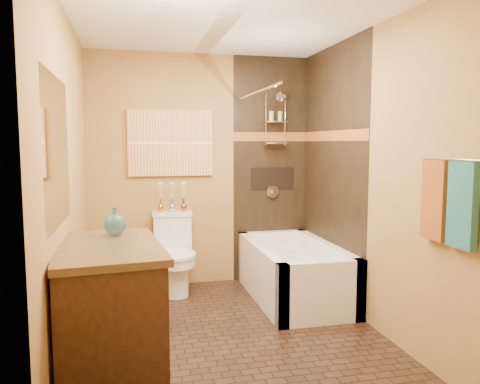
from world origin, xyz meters
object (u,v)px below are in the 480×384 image
object	(u,v)px
toilet	(174,253)
vanity	(108,315)
bathtub	(293,276)
sunset_painting	(171,143)

from	to	relation	value
toilet	vanity	size ratio (longest dim) A/B	0.74
toilet	vanity	xyz separation A→B (m)	(-0.59, -1.79, 0.05)
bathtub	sunset_painting	bearing A→B (deg)	147.52
toilet	vanity	bearing A→B (deg)	-104.30
vanity	toilet	bearing A→B (deg)	66.00
bathtub	toilet	xyz separation A→B (m)	(-1.14, 0.46, 0.19)
vanity	bathtub	bearing A→B (deg)	31.86
sunset_painting	bathtub	world-z (taller)	sunset_painting
toilet	vanity	distance (m)	1.88
sunset_painting	toilet	size ratio (longest dim) A/B	1.10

